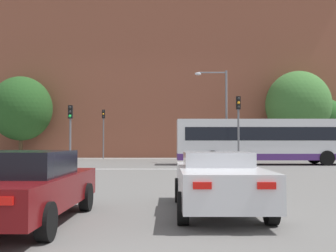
{
  "coord_description": "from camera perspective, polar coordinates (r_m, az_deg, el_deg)",
  "views": [
    {
      "loc": [
        0.73,
        -3.82,
        1.6
      ],
      "look_at": [
        0.69,
        24.67,
        2.66
      ],
      "focal_mm": 45.0,
      "sensor_mm": 36.0,
      "label": 1
    }
  ],
  "objects": [
    {
      "name": "stop_line_strip",
      "position": [
        24.61,
        -1.62,
        -5.85
      ],
      "size": [
        7.67,
        0.3,
        0.01
      ],
      "primitive_type": "cube",
      "color": "silver",
      "rests_on": "ground_plane"
    },
    {
      "name": "far_pavement",
      "position": [
        39.31,
        -0.98,
        -4.45
      ],
      "size": [
        68.53,
        2.5,
        0.01
      ],
      "primitive_type": "cube",
      "color": "gray",
      "rests_on": "ground_plane"
    },
    {
      "name": "brick_civic_building",
      "position": [
        48.68,
        -2.27,
        7.19
      ],
      "size": [
        40.41,
        13.01,
        21.28
      ],
      "color": "brown",
      "rests_on": "ground_plane"
    },
    {
      "name": "car_saloon_left",
      "position": [
        8.81,
        -18.99,
        -7.67
      ],
      "size": [
        2.14,
        4.91,
        1.42
      ],
      "rotation": [
        0.0,
        0.0,
        -0.02
      ],
      "color": "#600C0F",
      "rests_on": "ground_plane"
    },
    {
      "name": "car_roadster_right",
      "position": [
        9.76,
        6.85,
        -7.36
      ],
      "size": [
        1.93,
        4.89,
        1.36
      ],
      "rotation": [
        0.0,
        0.0,
        -0.0
      ],
      "color": "silver",
      "rests_on": "ground_plane"
    },
    {
      "name": "bus_crossing_lead",
      "position": [
        30.06,
        13.13,
        -1.92
      ],
      "size": [
        12.31,
        2.72,
        3.12
      ],
      "rotation": [
        0.0,
        0.0,
        -1.57
      ],
      "color": "silver",
      "rests_on": "ground_plane"
    },
    {
      "name": "traffic_light_far_left",
      "position": [
        39.46,
        -8.66,
        0.0
      ],
      "size": [
        0.26,
        0.31,
        4.57
      ],
      "color": "slate",
      "rests_on": "ground_plane"
    },
    {
      "name": "traffic_light_near_left",
      "position": [
        26.0,
        -13.02,
        0.07
      ],
      "size": [
        0.26,
        0.31,
        3.79
      ],
      "color": "slate",
      "rests_on": "ground_plane"
    },
    {
      "name": "traffic_light_far_right",
      "position": [
        38.75,
        6.43,
        -0.77
      ],
      "size": [
        0.26,
        0.31,
        3.69
      ],
      "color": "slate",
      "rests_on": "ground_plane"
    },
    {
      "name": "traffic_light_near_right",
      "position": [
        26.06,
        9.6,
        0.83
      ],
      "size": [
        0.26,
        0.31,
        4.37
      ],
      "color": "slate",
      "rests_on": "ground_plane"
    },
    {
      "name": "street_lamp_junction",
      "position": [
        32.09,
        7.2,
        2.76
      ],
      "size": [
        2.48,
        0.36,
        6.99
      ],
      "color": "slate",
      "rests_on": "ground_plane"
    },
    {
      "name": "pedestrian_waiting",
      "position": [
        40.43,
        7.28,
        -3.01
      ],
      "size": [
        0.46,
        0.4,
        1.65
      ],
      "rotation": [
        0.0,
        0.0,
        0.58
      ],
      "color": "brown",
      "rests_on": "ground_plane"
    },
    {
      "name": "pedestrian_walking_east",
      "position": [
        40.04,
        6.65,
        -2.96
      ],
      "size": [
        0.4,
        0.46,
        1.71
      ],
      "rotation": [
        0.0,
        0.0,
        5.26
      ],
      "color": "#333851",
      "rests_on": "ground_plane"
    },
    {
      "name": "pedestrian_walking_west",
      "position": [
        39.08,
        10.04,
        -2.92
      ],
      "size": [
        0.45,
        0.34,
        1.75
      ],
      "rotation": [
        0.0,
        0.0,
        3.49
      ],
      "color": "brown",
      "rests_on": "ground_plane"
    },
    {
      "name": "tree_by_building",
      "position": [
        41.84,
        17.29,
        2.75
      ],
      "size": [
        6.12,
        6.12,
        8.3
      ],
      "color": "#4C3823",
      "rests_on": "ground_plane"
    },
    {
      "name": "tree_kerbside",
      "position": [
        43.59,
        20.55,
        0.96
      ],
      "size": [
        3.69,
        3.69,
        5.8
      ],
      "color": "#4C3823",
      "rests_on": "ground_plane"
    },
    {
      "name": "tree_distant",
      "position": [
        42.32,
        -19.19,
        2.24
      ],
      "size": [
        5.81,
        5.81,
        7.79
      ],
      "color": "#4C3823",
      "rests_on": "ground_plane"
    }
  ]
}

